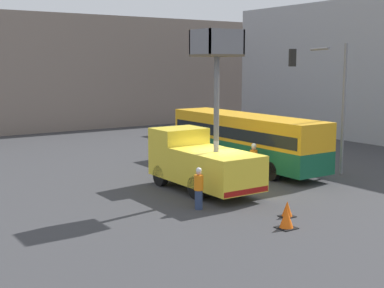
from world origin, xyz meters
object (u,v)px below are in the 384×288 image
road_worker_near_truck (199,189)px  traffic_cone_mid_road (287,209)px  road_worker_directing (254,162)px  traffic_cone_near_truck (286,219)px  traffic_light_pole (327,89)px  city_bus (245,137)px  utility_truck (201,159)px

road_worker_near_truck → traffic_cone_mid_road: road_worker_near_truck is taller
road_worker_directing → traffic_cone_mid_road: (-3.12, -5.67, -0.69)m
road_worker_near_truck → traffic_cone_near_truck: 4.08m
road_worker_near_truck → traffic_cone_near_truck: road_worker_near_truck is taller
road_worker_near_truck → road_worker_directing: bearing=-48.1°
traffic_light_pole → traffic_cone_near_truck: bearing=-145.3°
city_bus → road_worker_directing: (-1.87, -2.91, -0.79)m
road_worker_near_truck → road_worker_directing: (5.35, 2.83, 0.12)m
utility_truck → city_bus: 6.17m
traffic_light_pole → traffic_cone_mid_road: 9.67m
traffic_light_pole → road_worker_near_truck: size_ratio=3.99×
city_bus → road_worker_near_truck: (-7.22, -5.74, -0.91)m
road_worker_near_truck → traffic_cone_near_truck: (1.18, -3.88, -0.51)m
road_worker_near_truck → road_worker_directing: size_ratio=0.90×
traffic_light_pole → traffic_cone_mid_road: (-7.27, -4.71, -4.31)m
traffic_light_pole → city_bus: bearing=120.5°
road_worker_directing → traffic_cone_mid_road: 6.51m
road_worker_near_truck → road_worker_directing: 6.06m
traffic_light_pole → traffic_cone_mid_road: bearing=-147.0°
utility_truck → city_bus: utility_truck is taller
utility_truck → traffic_light_pole: size_ratio=1.06×
utility_truck → traffic_light_pole: (7.57, -0.70, 3.08)m
city_bus → road_worker_directing: 3.55m
traffic_cone_near_truck → traffic_cone_mid_road: bearing=45.0°
utility_truck → road_worker_near_truck: size_ratio=4.23×
city_bus → traffic_light_pole: (2.27, -3.86, 2.83)m
traffic_light_pole → road_worker_near_truck: 10.37m
city_bus → traffic_cone_mid_road: size_ratio=17.78×
utility_truck → road_worker_near_truck: bearing=-126.8°
city_bus → traffic_light_pole: size_ratio=1.59×
utility_truck → traffic_cone_near_truck: bearing=-96.6°
road_worker_near_truck → traffic_cone_mid_road: bearing=-127.8°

